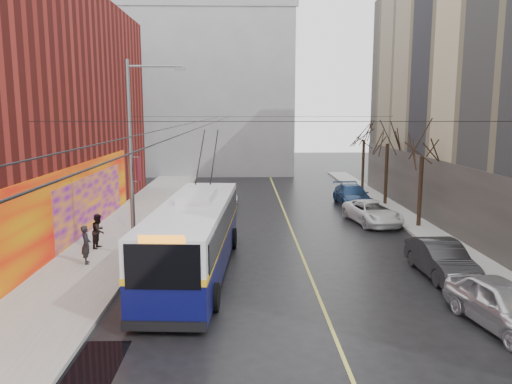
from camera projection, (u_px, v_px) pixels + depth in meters
ground at (291, 368)px, 13.28m from camera, size 140.00×140.00×0.00m
sidewalk_left at (109, 247)px, 24.91m from camera, size 4.00×60.00×0.15m
sidewalk_right at (446, 245)px, 25.33m from camera, size 2.00×60.00×0.15m
lane_line at (294, 237)px, 27.13m from camera, size 0.12×50.00×0.01m
building_far at (201, 91)px, 56.08m from camera, size 20.50×12.10×18.00m
streetlight_pole at (134, 155)px, 22.22m from camera, size 2.65×0.60×9.00m
catenary_wires at (220, 121)px, 26.79m from camera, size 18.00×60.00×0.22m
tree_near at (423, 143)px, 28.49m from camera, size 3.20×3.20×6.40m
tree_mid at (388, 133)px, 35.35m from camera, size 3.20×3.20×6.68m
tree_far at (364, 131)px, 42.28m from camera, size 3.20×3.20×6.57m
puddle at (77, 372)px, 13.09m from camera, size 2.09×3.54×0.01m
pigeons_flying at (240, 107)px, 22.09m from camera, size 3.34×1.88×1.22m
trolleybus at (194, 236)px, 20.82m from camera, size 3.43×12.41×5.82m
parked_car_a at (503, 305)px, 15.66m from camera, size 2.54×4.74×1.53m
parked_car_b at (441, 259)px, 20.59m from camera, size 1.72×4.53×1.48m
parked_car_c at (372, 212)px, 30.32m from camera, size 3.09×5.29×1.38m
parked_car_d at (352, 195)px, 36.06m from camera, size 2.24×5.21×1.50m
following_car at (222, 202)px, 33.68m from camera, size 2.36×4.49×1.46m
pedestrian_a at (86, 245)px, 21.79m from camera, size 0.58×0.72×1.71m
pedestrian_b at (99, 231)px, 24.32m from camera, size 0.74×0.90×1.69m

